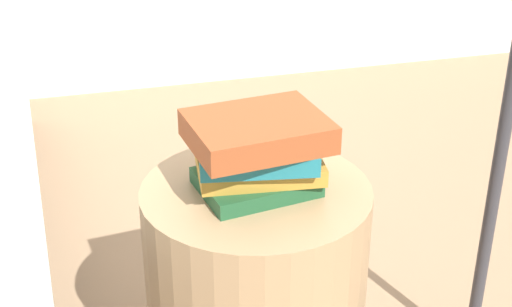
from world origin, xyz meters
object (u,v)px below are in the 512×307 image
object	(u,v)px
book_forest	(257,182)
book_ochre	(259,164)
side_table	(256,295)
book_rust	(256,131)
book_teal	(259,151)

from	to	relation	value
book_forest	book_ochre	size ratio (longest dim) A/B	0.91
book_ochre	book_forest	bearing A→B (deg)	-110.93
side_table	book_ochre	distance (m)	0.32
book_rust	side_table	bearing A→B (deg)	64.65
book_ochre	book_teal	world-z (taller)	book_teal
book_teal	side_table	bearing A→B (deg)	137.40
book_forest	book_rust	world-z (taller)	book_rust
side_table	book_rust	size ratio (longest dim) A/B	2.06
book_forest	book_teal	distance (m)	0.07
side_table	book_rust	distance (m)	0.41
side_table	book_teal	size ratio (longest dim) A/B	2.35
book_forest	book_ochre	distance (m)	0.04
side_table	book_forest	xyz separation A→B (m)	(0.00, -0.00, 0.29)
book_ochre	book_teal	size ratio (longest dim) A/B	1.08
book_forest	book_teal	size ratio (longest dim) A/B	0.98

